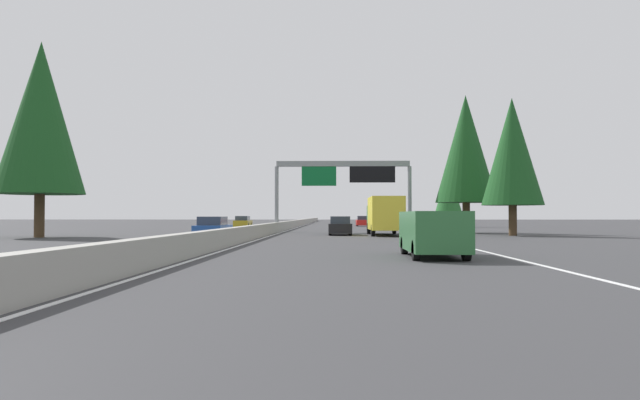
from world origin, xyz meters
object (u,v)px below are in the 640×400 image
object	(u,v)px
sedan_near_center	(340,226)
conifer_right_far	(448,190)
box_truck_distant_a	(384,215)
oncoming_near	(213,229)
conifer_right_mid	(466,149)
sign_gantry_overhead	(345,176)
oncoming_far	(243,222)
conifer_left_near	(41,118)
conifer_right_near	(512,152)
sedan_mid_center	(363,221)
minivan_far_right	(433,231)

from	to	relation	value
sedan_near_center	conifer_right_far	xyz separation A→B (m)	(33.65, -14.89, 4.33)
box_truck_distant_a	oncoming_near	world-z (taller)	box_truck_distant_a
box_truck_distant_a	conifer_right_mid	world-z (taller)	conifer_right_mid
sign_gantry_overhead	conifer_right_far	distance (m)	29.44
oncoming_far	sign_gantry_overhead	bearing A→B (deg)	32.36
sedan_near_center	conifer_right_mid	size ratio (longest dim) A/B	0.36
oncoming_near	conifer_left_near	distance (m)	15.17
conifer_right_mid	conifer_left_near	world-z (taller)	conifer_left_near
oncoming_near	conifer_right_mid	distance (m)	25.02
oncoming_far	conifer_right_near	bearing A→B (deg)	41.00
conifer_left_near	oncoming_far	bearing A→B (deg)	-15.07
sedan_mid_center	conifer_right_mid	xyz separation A→B (m)	(-33.23, -7.63, 6.74)
sign_gantry_overhead	conifer_left_near	size ratio (longest dim) A/B	0.92
sign_gantry_overhead	minivan_far_right	xyz separation A→B (m)	(-32.89, -2.74, -4.29)
sedan_mid_center	conifer_right_near	bearing A→B (deg)	-166.50
sign_gantry_overhead	sedan_mid_center	world-z (taller)	sign_gantry_overhead
conifer_right_mid	oncoming_far	bearing A→B (deg)	46.41
conifer_right_near	conifer_right_mid	world-z (taller)	conifer_right_mid
box_truck_distant_a	conifer_right_near	world-z (taller)	conifer_right_near
conifer_right_mid	conifer_left_near	size ratio (longest dim) A/B	0.88
oncoming_far	conifer_right_far	size ratio (longest dim) A/B	0.53
minivan_far_right	conifer_right_far	xyz separation A→B (m)	(58.57, -11.66, 4.07)
sedan_mid_center	oncoming_far	world-z (taller)	same
sedan_near_center	conifer_right_far	world-z (taller)	conifer_right_far
sign_gantry_overhead	conifer_right_near	size ratio (longest dim) A/B	1.20
conifer_right_mid	minivan_far_right	bearing A→B (deg)	165.48
sedan_near_center	conifer_right_far	distance (m)	37.05
sedan_mid_center	oncoming_far	bearing A→B (deg)	125.43
oncoming_near	conifer_left_near	bearing A→B (deg)	-101.39
minivan_far_right	sedan_near_center	bearing A→B (deg)	7.39
sign_gantry_overhead	oncoming_far	xyz separation A→B (m)	(19.84, 12.57, -4.56)
sedan_near_center	sedan_mid_center	world-z (taller)	same
box_truck_distant_a	sedan_near_center	size ratio (longest dim) A/B	1.93
oncoming_near	conifer_left_near	xyz separation A→B (m)	(2.58, 12.79, 7.74)
oncoming_far	conifer_right_far	world-z (taller)	conifer_right_far
minivan_far_right	conifer_right_far	distance (m)	59.86
box_truck_distant_a	oncoming_near	size ratio (longest dim) A/B	1.93
sign_gantry_overhead	box_truck_distant_a	world-z (taller)	sign_gantry_overhead
conifer_right_mid	sedan_mid_center	bearing A→B (deg)	12.93
oncoming_near	oncoming_far	world-z (taller)	same
sign_gantry_overhead	box_truck_distant_a	size ratio (longest dim) A/B	1.49
box_truck_distant_a	conifer_right_far	xyz separation A→B (m)	(34.13, -11.43, 3.41)
sedan_mid_center	conifer_right_mid	size ratio (longest dim) A/B	0.36
box_truck_distant_a	conifer_left_near	world-z (taller)	conifer_left_near
minivan_far_right	box_truck_distant_a	size ratio (longest dim) A/B	0.59
sign_gantry_overhead	sedan_mid_center	xyz separation A→B (m)	(30.95, -3.04, -4.56)
box_truck_distant_a	sedan_near_center	distance (m)	3.61
oncoming_near	oncoming_far	bearing A→B (deg)	-174.13
minivan_far_right	conifer_right_mid	bearing A→B (deg)	-14.52
box_truck_distant_a	conifer_right_near	xyz separation A→B (m)	(-0.76, -9.72, 4.82)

